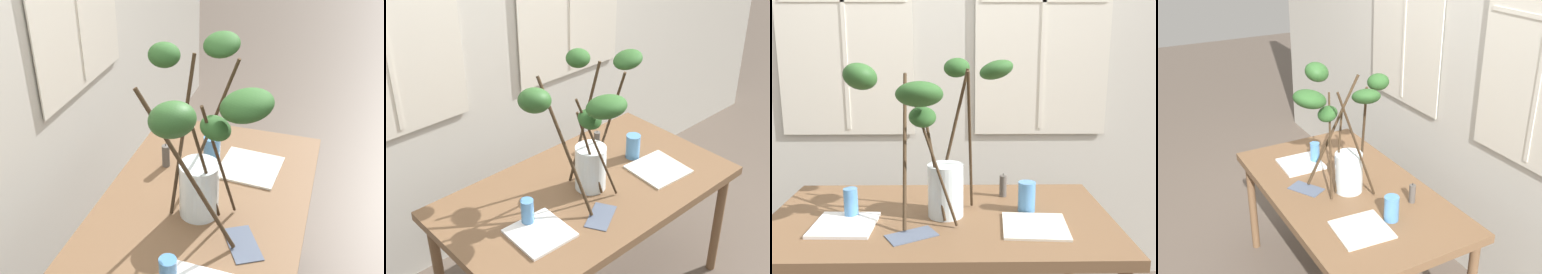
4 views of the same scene
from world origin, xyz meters
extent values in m
cube|color=brown|center=(0.00, 0.00, 0.71)|extent=(1.51, 0.85, 0.05)
cylinder|color=brown|center=(0.69, -0.36, 0.34)|extent=(0.05, 0.05, 0.69)
cylinder|color=brown|center=(0.69, 0.36, 0.34)|extent=(0.05, 0.05, 0.69)
cylinder|color=silver|center=(0.02, 0.00, 0.85)|extent=(0.16, 0.16, 0.23)
cylinder|color=silver|center=(0.02, 0.00, 0.77)|extent=(0.14, 0.14, 0.07)
cylinder|color=#382819|center=(-0.15, -0.01, 1.05)|extent=(0.04, 0.36, 0.61)
ellipsoid|color=#285123|center=(-0.32, -0.02, 1.35)|extent=(0.18, 0.17, 0.17)
cylinder|color=#382819|center=(0.05, 0.08, 1.06)|extent=(0.16, 0.07, 0.63)
ellipsoid|color=#285123|center=(0.07, 0.15, 1.37)|extent=(0.15, 0.15, 0.10)
cylinder|color=#382819|center=(-0.02, -0.09, 1.02)|extent=(0.20, 0.10, 0.55)
ellipsoid|color=#285123|center=(-0.07, -0.19, 1.29)|extent=(0.24, 0.26, 0.15)
cylinder|color=#382819|center=(0.13, -0.01, 1.06)|extent=(0.04, 0.23, 0.64)
ellipsoid|color=#285123|center=(0.24, -0.02, 1.37)|extent=(0.17, 0.16, 0.12)
cylinder|color=#382819|center=(-0.02, -0.04, 0.97)|extent=(0.10, 0.11, 0.45)
ellipsoid|color=#285123|center=(-0.06, -0.08, 1.19)|extent=(0.16, 0.17, 0.12)
cylinder|color=#4C84BC|center=(-0.39, -0.02, 0.80)|extent=(0.06, 0.06, 0.13)
cylinder|color=#4C84BC|center=(0.39, 0.05, 0.80)|extent=(0.08, 0.08, 0.14)
cube|color=silver|center=(0.40, -0.13, 0.74)|extent=(0.28, 0.28, 0.01)
cube|color=#4C566B|center=(-0.11, -0.21, 0.73)|extent=(0.22, 0.19, 0.00)
cylinder|color=#514C47|center=(0.30, 0.24, 0.79)|extent=(0.04, 0.04, 0.11)
cylinder|color=black|center=(0.30, 0.24, 0.85)|extent=(0.00, 0.00, 0.01)
camera|label=1|loc=(-1.50, -0.45, 2.04)|focal=47.01mm
camera|label=2|loc=(-1.54, -1.62, 2.36)|focal=50.86mm
camera|label=3|loc=(0.08, -1.78, 1.47)|focal=39.82mm
camera|label=4|loc=(2.14, -1.17, 2.18)|focal=45.81mm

